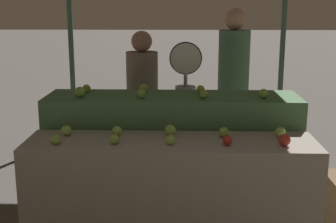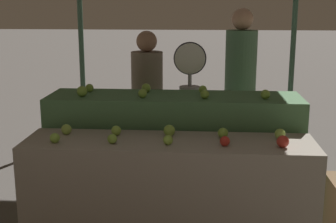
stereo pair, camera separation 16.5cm
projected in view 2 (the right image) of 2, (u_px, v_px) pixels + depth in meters
display_counter_front at (169, 196)px, 3.53m from camera, size 2.15×0.55×0.87m
display_counter_back at (174, 156)px, 4.09m from camera, size 2.15×0.55×1.09m
apple_front_0 at (55, 138)px, 3.37m from camera, size 0.07×0.07×0.07m
apple_front_1 at (112, 139)px, 3.35m from camera, size 0.07×0.07×0.07m
apple_front_2 at (168, 140)px, 3.33m from camera, size 0.07×0.07×0.07m
apple_front_3 at (225, 141)px, 3.30m from camera, size 0.07×0.07×0.07m
apple_front_4 at (283, 142)px, 3.26m from camera, size 0.09×0.09×0.09m
apple_front_5 at (66, 129)px, 3.59m from camera, size 0.08×0.08×0.08m
apple_front_6 at (116, 131)px, 3.56m from camera, size 0.08×0.08×0.08m
apple_front_7 at (169, 131)px, 3.54m from camera, size 0.09×0.09×0.09m
apple_front_8 at (223, 133)px, 3.49m from camera, size 0.08×0.08×0.08m
apple_front_9 at (280, 134)px, 3.46m from camera, size 0.08×0.08×0.08m
apple_back_0 at (82, 91)px, 3.91m from camera, size 0.09×0.09×0.09m
apple_back_1 at (143, 93)px, 3.86m from camera, size 0.07×0.07×0.07m
apple_back_2 at (205, 94)px, 3.82m from camera, size 0.07×0.07×0.07m
apple_back_3 at (265, 94)px, 3.81m from camera, size 0.08×0.08×0.08m
apple_back_4 at (89, 88)px, 4.11m from camera, size 0.07×0.07×0.07m
apple_back_5 at (146, 88)px, 4.09m from camera, size 0.08×0.08×0.08m
apple_back_6 at (203, 89)px, 4.05m from camera, size 0.07×0.07×0.07m
produce_scale at (190, 83)px, 4.53m from camera, size 0.32×0.20×1.49m
person_vendor_at_scale at (147, 97)px, 4.76m from camera, size 0.32×0.32×1.59m
person_customer_left at (240, 77)px, 5.22m from camera, size 0.45×0.45×1.80m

